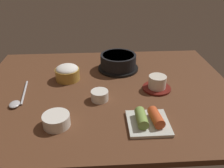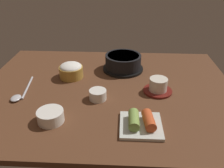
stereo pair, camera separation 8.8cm
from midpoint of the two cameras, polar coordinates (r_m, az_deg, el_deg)
The scene contains 8 objects.
dining_table at distance 91.54cm, azimuth -4.08°, elevation -1.69°, with size 100.00×76.00×2.00cm, color #56331E.
stone_pot at distance 104.68cm, azimuth -0.87°, elevation 5.40°, with size 18.12×18.12×7.07cm.
rice_bowl at distance 98.49cm, azimuth -13.41°, elevation 2.74°, with size 9.95×9.95×6.52cm.
tea_cup_with_saucer at distance 90.00cm, azimuth 8.27°, elevation 0.03°, with size 10.90×10.90×5.61cm.
banchan_cup_center at distance 83.33cm, azimuth -6.06°, elevation -2.83°, with size 6.24×6.24×3.59cm.
kimchi_plate at distance 71.97cm, azimuth 5.45°, elevation -8.98°, with size 12.72×12.72×4.27cm.
side_bowl_near at distance 74.16cm, azimuth -16.85°, elevation -8.55°, with size 8.31×8.31×3.81cm.
spoon at distance 90.89cm, azimuth -24.65°, elevation -3.66°, with size 4.41×19.16×1.35cm.
Camera 1 is at (-2.81, -78.53, 47.97)cm, focal length 37.32 mm.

